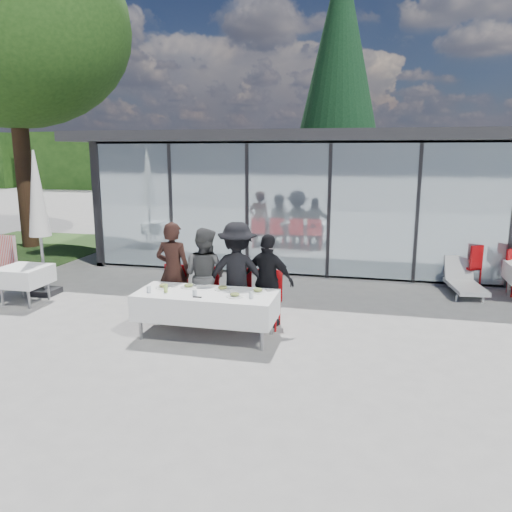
{
  "coord_description": "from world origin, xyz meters",
  "views": [
    {
      "loc": [
        2.01,
        -7.49,
        2.98
      ],
      "look_at": [
        -0.04,
        1.2,
        1.09
      ],
      "focal_mm": 35.0,
      "sensor_mm": 36.0,
      "label": 1
    }
  ],
  "objects_px": {
    "diner_chair_b": "(205,292)",
    "juice_bottle": "(166,288)",
    "plate_a": "(164,286)",
    "deciduous_tree": "(10,28)",
    "diner_chair_a": "(174,290)",
    "spare_chair_b": "(474,264)",
    "conifer_tree": "(339,71)",
    "diner_c": "(237,274)",
    "market_umbrella": "(38,203)",
    "diner_d": "(268,281)",
    "diner_a": "(173,271)",
    "plate_c": "(223,288)",
    "plate_extra": "(235,295)",
    "folded_eyeglasses": "(197,297)",
    "plate_d": "(258,291)",
    "lounger": "(463,281)",
    "plate_b": "(189,286)",
    "diner_chair_d": "(268,296)",
    "diner_b": "(205,275)",
    "spare_table_left": "(24,276)",
    "dining_table": "(206,305)",
    "diner_chair_c": "(238,294)"
  },
  "relations": [
    {
      "from": "diner_d",
      "to": "conifer_tree",
      "type": "distance_m",
      "value": 13.47
    },
    {
      "from": "deciduous_tree",
      "to": "diner_chair_a",
      "type": "bearing_deg",
      "value": -37.32
    },
    {
      "from": "plate_extra",
      "to": "juice_bottle",
      "type": "distance_m",
      "value": 1.15
    },
    {
      "from": "folded_eyeglasses",
      "to": "lounger",
      "type": "relative_size",
      "value": 0.1
    },
    {
      "from": "diner_a",
      "to": "deciduous_tree",
      "type": "distance_m",
      "value": 10.55
    },
    {
      "from": "diner_chair_b",
      "to": "juice_bottle",
      "type": "relative_size",
      "value": 7.19
    },
    {
      "from": "diner_chair_a",
      "to": "lounger",
      "type": "xyz_separation_m",
      "value": [
        5.37,
        2.97,
        -0.28
      ]
    },
    {
      "from": "diner_d",
      "to": "plate_c",
      "type": "xyz_separation_m",
      "value": [
        -0.66,
        -0.51,
        -0.03
      ]
    },
    {
      "from": "diner_b",
      "to": "spare_table_left",
      "type": "bearing_deg",
      "value": 13.77
    },
    {
      "from": "diner_d",
      "to": "plate_extra",
      "type": "relative_size",
      "value": 5.99
    },
    {
      "from": "plate_extra",
      "to": "conifer_tree",
      "type": "xyz_separation_m",
      "value": [
        0.53,
        13.29,
        5.21
      ]
    },
    {
      "from": "deciduous_tree",
      "to": "plate_d",
      "type": "bearing_deg",
      "value": -34.2
    },
    {
      "from": "juice_bottle",
      "to": "spare_chair_b",
      "type": "xyz_separation_m",
      "value": [
        5.42,
        4.35,
        -0.28
      ]
    },
    {
      "from": "diner_a",
      "to": "spare_table_left",
      "type": "relative_size",
      "value": 2.06
    },
    {
      "from": "diner_chair_b",
      "to": "conifer_tree",
      "type": "relative_size",
      "value": 0.09
    },
    {
      "from": "diner_chair_b",
      "to": "deciduous_tree",
      "type": "bearing_deg",
      "value": 144.85
    },
    {
      "from": "conifer_tree",
      "to": "folded_eyeglasses",
      "type": "bearing_deg",
      "value": -94.61
    },
    {
      "from": "diner_d",
      "to": "plate_d",
      "type": "height_order",
      "value": "diner_d"
    },
    {
      "from": "spare_chair_b",
      "to": "lounger",
      "type": "xyz_separation_m",
      "value": [
        -0.28,
        -0.49,
        -0.28
      ]
    },
    {
      "from": "diner_d",
      "to": "plate_a",
      "type": "bearing_deg",
      "value": 36.48
    },
    {
      "from": "plate_extra",
      "to": "market_umbrella",
      "type": "xyz_separation_m",
      "value": [
        -4.64,
        1.69,
        1.17
      ]
    },
    {
      "from": "deciduous_tree",
      "to": "conifer_tree",
      "type": "distance_m",
      "value": 11.41
    },
    {
      "from": "dining_table",
      "to": "plate_b",
      "type": "distance_m",
      "value": 0.5
    },
    {
      "from": "diner_chair_c",
      "to": "market_umbrella",
      "type": "relative_size",
      "value": 0.33
    },
    {
      "from": "deciduous_tree",
      "to": "dining_table",
      "type": "bearing_deg",
      "value": -37.75
    },
    {
      "from": "folded_eyeglasses",
      "to": "spare_chair_b",
      "type": "relative_size",
      "value": 0.14
    },
    {
      "from": "plate_c",
      "to": "spare_chair_b",
      "type": "distance_m",
      "value": 6.08
    },
    {
      "from": "diner_chair_a",
      "to": "diner_d",
      "type": "xyz_separation_m",
      "value": [
        1.73,
        -0.02,
        0.27
      ]
    },
    {
      "from": "diner_chair_d",
      "to": "plate_c",
      "type": "bearing_deg",
      "value": -141.08
    },
    {
      "from": "diner_c",
      "to": "plate_c",
      "type": "relative_size",
      "value": 6.69
    },
    {
      "from": "diner_c",
      "to": "deciduous_tree",
      "type": "height_order",
      "value": "deciduous_tree"
    },
    {
      "from": "spare_table_left",
      "to": "plate_d",
      "type": "bearing_deg",
      "value": -8.42
    },
    {
      "from": "plate_a",
      "to": "deciduous_tree",
      "type": "distance_m",
      "value": 10.99
    },
    {
      "from": "diner_c",
      "to": "spare_table_left",
      "type": "relative_size",
      "value": 2.1
    },
    {
      "from": "juice_bottle",
      "to": "spare_table_left",
      "type": "xyz_separation_m",
      "value": [
        -3.47,
        1.06,
        -0.26
      ]
    },
    {
      "from": "diner_c",
      "to": "plate_c",
      "type": "distance_m",
      "value": 0.54
    },
    {
      "from": "diner_c",
      "to": "market_umbrella",
      "type": "xyz_separation_m",
      "value": [
        -4.45,
        0.83,
        1.04
      ]
    },
    {
      "from": "plate_b",
      "to": "juice_bottle",
      "type": "relative_size",
      "value": 1.99
    },
    {
      "from": "market_umbrella",
      "to": "deciduous_tree",
      "type": "distance_m",
      "value": 7.51
    },
    {
      "from": "diner_chair_a",
      "to": "spare_chair_b",
      "type": "xyz_separation_m",
      "value": [
        5.64,
        3.46,
        0.0
      ]
    },
    {
      "from": "plate_b",
      "to": "plate_d",
      "type": "xyz_separation_m",
      "value": [
        1.19,
        -0.02,
        0.0
      ]
    },
    {
      "from": "diner_a",
      "to": "diner_chair_a",
      "type": "xyz_separation_m",
      "value": [
        0.0,
        0.02,
        -0.35
      ]
    },
    {
      "from": "diner_c",
      "to": "diner_d",
      "type": "relative_size",
      "value": 1.12
    },
    {
      "from": "diner_a",
      "to": "folded_eyeglasses",
      "type": "distance_m",
      "value": 1.31
    },
    {
      "from": "diner_a",
      "to": "plate_c",
      "type": "relative_size",
      "value": 6.57
    },
    {
      "from": "plate_d",
      "to": "diner_chair_b",
      "type": "bearing_deg",
      "value": 153.24
    },
    {
      "from": "diner_chair_d",
      "to": "conifer_tree",
      "type": "xyz_separation_m",
      "value": [
        0.17,
        12.41,
        5.45
      ]
    },
    {
      "from": "diner_chair_a",
      "to": "juice_bottle",
      "type": "distance_m",
      "value": 0.95
    },
    {
      "from": "diner_b",
      "to": "lounger",
      "type": "distance_m",
      "value": 5.67
    },
    {
      "from": "dining_table",
      "to": "folded_eyeglasses",
      "type": "bearing_deg",
      "value": -98.45
    }
  ]
}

